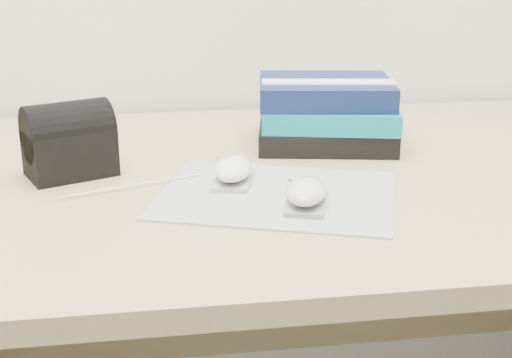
{
  "coord_description": "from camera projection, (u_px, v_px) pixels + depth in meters",
  "views": [
    {
      "loc": [
        -0.24,
        0.57,
        1.07
      ],
      "look_at": [
        -0.11,
        1.43,
        0.77
      ],
      "focal_mm": 50.0,
      "sensor_mm": 36.0,
      "label": 1
    }
  ],
  "objects": [
    {
      "name": "mouse_front",
      "position": [
        306.0,
        193.0,
        0.94
      ],
      "size": [
        0.08,
        0.11,
        0.04
      ],
      "color": "gray",
      "rests_on": "mousepad"
    },
    {
      "name": "usb_cable",
      "position": [
        132.0,
        186.0,
        1.01
      ],
      "size": [
        0.2,
        0.07,
        0.0
      ],
      "primitive_type": "cylinder",
      "rotation": [
        0.0,
        1.57,
        0.33
      ],
      "color": "white",
      "rests_on": "mousepad"
    },
    {
      "name": "mouse_rear",
      "position": [
        233.0,
        171.0,
        1.02
      ],
      "size": [
        0.08,
        0.11,
        0.04
      ],
      "color": "#A5A5A8",
      "rests_on": "mousepad"
    },
    {
      "name": "book_stack",
      "position": [
        327.0,
        113.0,
        1.21
      ],
      "size": [
        0.26,
        0.22,
        0.11
      ],
      "color": "black",
      "rests_on": "desk"
    },
    {
      "name": "desk",
      "position": [
        303.0,
        286.0,
        1.23
      ],
      "size": [
        1.6,
        0.8,
        0.73
      ],
      "color": "tan",
      "rests_on": "ground"
    },
    {
      "name": "pouch",
      "position": [
        69.0,
        140.0,
        1.05
      ],
      "size": [
        0.15,
        0.13,
        0.11
      ],
      "color": "black",
      "rests_on": "desk"
    },
    {
      "name": "mousepad",
      "position": [
        277.0,
        195.0,
        0.98
      ],
      "size": [
        0.38,
        0.34,
        0.0
      ],
      "primitive_type": "cube",
      "rotation": [
        0.0,
        0.0,
        -0.33
      ],
      "color": "gray",
      "rests_on": "desk"
    }
  ]
}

